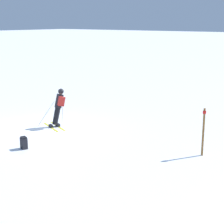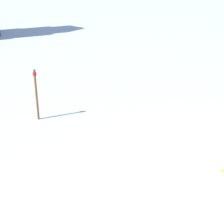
% 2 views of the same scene
% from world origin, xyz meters
% --- Properties ---
extents(trail_marker, '(0.13, 0.13, 1.85)m').
position_xyz_m(trail_marker, '(-1.18, 7.35, 1.02)').
color(trail_marker, brown).
rests_on(trail_marker, ground).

